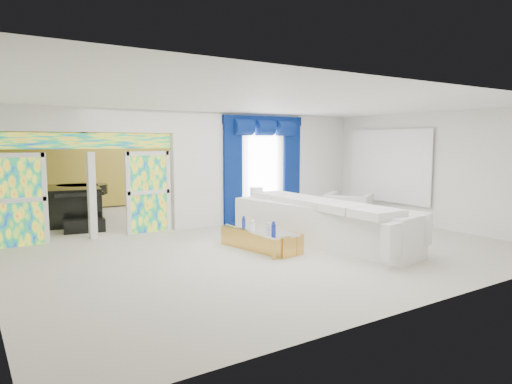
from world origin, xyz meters
TOP-DOWN VIEW (x-y plane):
  - floor at (0.00, 0.00)m, footprint 12.00×12.00m
  - dividing_wall at (2.15, 1.00)m, footprint 5.70×0.18m
  - dividing_header at (-2.85, 1.00)m, footprint 4.30×0.18m
  - stained_panel_left at (-4.28, 1.00)m, footprint 0.95×0.04m
  - stained_panel_right at (-1.42, 1.00)m, footprint 0.95×0.04m
  - stained_transom at (-2.85, 1.00)m, footprint 4.00×0.05m
  - window_pane at (1.90, 0.90)m, footprint 1.00×0.02m
  - blue_drape_left at (0.90, 0.87)m, footprint 0.55×0.10m
  - blue_drape_right at (2.90, 0.87)m, footprint 0.55×0.10m
  - blue_pelmet at (1.90, 0.87)m, footprint 2.60×0.12m
  - wall_mirror at (4.94, -1.00)m, footprint 0.04×2.70m
  - gold_curtains at (0.00, 5.90)m, footprint 9.70×0.12m
  - white_sofa at (1.24, -2.30)m, footprint 1.77×4.60m
  - coffee_table at (-0.11, -2.00)m, footprint 0.94×1.93m
  - console_table at (1.86, 0.71)m, footprint 1.21×0.40m
  - table_lamp at (1.56, 0.71)m, footprint 0.36×0.36m
  - armchair at (3.84, -0.56)m, footprint 1.54×1.58m
  - grand_piano at (-2.77, 3.46)m, footprint 1.83×2.21m
  - piano_bench at (-2.77, 1.86)m, footprint 1.01×0.54m
  - chandelier at (-2.30, 3.40)m, footprint 0.60×0.60m
  - decanters at (-0.16, -2.09)m, footprint 0.13×1.19m

SIDE VIEW (x-z plane):
  - floor at x=0.00m, z-range 0.00..0.00m
  - piano_bench at x=-2.77m, z-range 0.00..0.32m
  - console_table at x=1.86m, z-range 0.00..0.40m
  - coffee_table at x=-0.11m, z-range 0.00..0.41m
  - armchair at x=3.84m, z-range 0.00..0.78m
  - white_sofa at x=1.24m, z-range 0.00..0.86m
  - decanters at x=-0.16m, z-range 0.39..0.59m
  - grand_piano at x=-2.77m, z-range 0.00..1.00m
  - table_lamp at x=1.56m, z-range 0.40..0.98m
  - stained_panel_left at x=-4.28m, z-range 0.00..2.00m
  - stained_panel_right at x=-1.42m, z-range 0.00..2.00m
  - blue_drape_left at x=0.90m, z-range 0.00..2.80m
  - blue_drape_right at x=2.90m, z-range 0.00..2.80m
  - window_pane at x=1.90m, z-range 0.30..2.60m
  - dividing_wall at x=2.15m, z-range 0.00..3.00m
  - gold_curtains at x=0.00m, z-range 0.05..2.95m
  - wall_mirror at x=4.94m, z-range 0.60..2.50m
  - stained_transom at x=-2.85m, z-range 2.08..2.42m
  - chandelier at x=-2.30m, z-range 2.35..2.95m
  - dividing_header at x=-2.85m, z-range 2.45..3.00m
  - blue_pelmet at x=1.90m, z-range 2.69..2.94m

